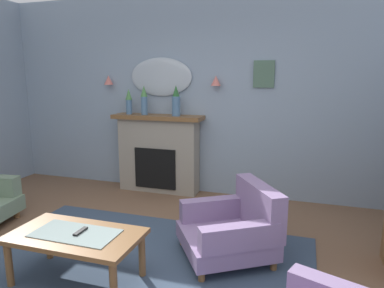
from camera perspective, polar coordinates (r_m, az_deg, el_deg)
The scene contains 13 objects.
wall_back at distance 5.18m, azimuth 2.00°, elevation 7.85°, with size 7.29×0.10×2.89m, color #8C9EB2.
patterned_rug at distance 3.40m, azimuth -10.15°, elevation -19.81°, with size 3.20×2.40×0.01m, color #38475B.
fireplace at distance 5.31m, azimuth -5.45°, elevation -1.64°, with size 1.36×0.36×1.16m.
mantel_vase_left at distance 5.36m, azimuth -10.18°, elevation 6.89°, with size 0.10×0.10×0.38m.
mantel_vase_right at distance 5.25m, azimuth -7.76°, elevation 7.09°, with size 0.10×0.10×0.43m.
mantel_vase_centre at distance 5.05m, azimuth -2.60°, elevation 6.83°, with size 0.12×0.12×0.44m.
wall_mirror at distance 5.31m, azimuth -5.07°, elevation 10.77°, with size 0.96×0.06×0.56m, color #B2BCC6.
wall_sconce_left at distance 5.65m, azimuth -13.35°, elevation 10.03°, with size 0.14×0.14×0.14m, color #D17066.
wall_sconce_right at distance 4.99m, azimuth 3.89°, elevation 10.19°, with size 0.14×0.14×0.14m, color #D17066.
framed_picture at distance 4.93m, azimuth 11.56°, elevation 11.02°, with size 0.28×0.03×0.36m, color #4C6B56.
coffee_table at distance 3.21m, azimuth -18.30°, elevation -14.50°, with size 1.10×0.60×0.45m.
tv_remote at distance 3.18m, azimuth -17.60°, elevation -13.37°, with size 0.04×0.16×0.02m, color black.
armchair_near_fireplace at distance 3.51m, azimuth 6.95°, elevation -13.13°, with size 1.12×1.12×0.71m.
Camera 1 is at (1.42, -2.35, 1.75)m, focal length 32.95 mm.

